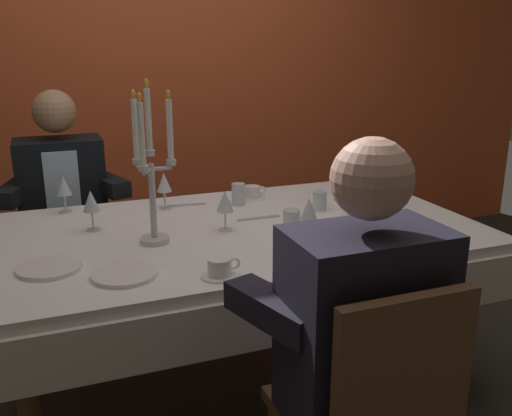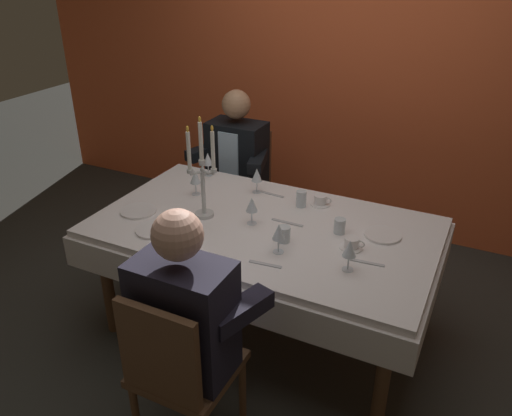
% 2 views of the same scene
% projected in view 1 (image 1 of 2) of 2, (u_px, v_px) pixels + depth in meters
% --- Properties ---
extents(ground_plane, '(12.00, 12.00, 0.00)m').
position_uv_depth(ground_plane, '(241.00, 385.00, 2.48)').
color(ground_plane, '#30302B').
extents(back_wall, '(6.00, 0.12, 2.70)m').
position_uv_depth(back_wall, '(153.00, 60.00, 3.58)').
color(back_wall, '#E05A2F').
rests_on(back_wall, ground_plane).
extents(dining_table, '(1.94, 1.14, 0.74)m').
position_uv_depth(dining_table, '(239.00, 254.00, 2.30)').
color(dining_table, white).
rests_on(dining_table, ground_plane).
extents(candelabra, '(0.15, 0.17, 0.60)m').
position_uv_depth(candelabra, '(151.00, 172.00, 2.02)').
color(candelabra, silver).
rests_on(candelabra, dining_table).
extents(dinner_plate_0, '(0.20, 0.20, 0.01)m').
position_uv_depth(dinner_plate_0, '(355.00, 199.00, 2.63)').
color(dinner_plate_0, white).
rests_on(dinner_plate_0, dining_table).
extents(dinner_plate_1, '(0.21, 0.21, 0.01)m').
position_uv_depth(dinner_plate_1, '(125.00, 274.00, 1.79)').
color(dinner_plate_1, white).
rests_on(dinner_plate_1, dining_table).
extents(dinner_plate_2, '(0.21, 0.21, 0.01)m').
position_uv_depth(dinner_plate_2, '(49.00, 267.00, 1.84)').
color(dinner_plate_2, white).
rests_on(dinner_plate_2, dining_table).
extents(wine_glass_0, '(0.07, 0.07, 0.16)m').
position_uv_depth(wine_glass_0, '(309.00, 210.00, 2.09)').
color(wine_glass_0, silver).
rests_on(wine_glass_0, dining_table).
extents(wine_glass_1, '(0.07, 0.07, 0.16)m').
position_uv_depth(wine_glass_1, '(64.00, 187.00, 2.43)').
color(wine_glass_1, silver).
rests_on(wine_glass_1, dining_table).
extents(wine_glass_2, '(0.07, 0.07, 0.16)m').
position_uv_depth(wine_glass_2, '(164.00, 183.00, 2.49)').
color(wine_glass_2, silver).
rests_on(wine_glass_2, dining_table).
extents(wine_glass_3, '(0.07, 0.07, 0.16)m').
position_uv_depth(wine_glass_3, '(392.00, 200.00, 2.22)').
color(wine_glass_3, silver).
rests_on(wine_glass_3, dining_table).
extents(wine_glass_4, '(0.07, 0.07, 0.16)m').
position_uv_depth(wine_glass_4, '(225.00, 202.00, 2.19)').
color(wine_glass_4, silver).
rests_on(wine_glass_4, dining_table).
extents(wine_glass_5, '(0.07, 0.07, 0.16)m').
position_uv_depth(wine_glass_5, '(91.00, 202.00, 2.19)').
color(wine_glass_5, silver).
rests_on(wine_glass_5, dining_table).
extents(water_tumbler_0, '(0.07, 0.07, 0.09)m').
position_uv_depth(water_tumbler_0, '(291.00, 220.00, 2.21)').
color(water_tumbler_0, silver).
rests_on(water_tumbler_0, dining_table).
extents(water_tumbler_1, '(0.06, 0.06, 0.10)m').
position_uv_depth(water_tumbler_1, '(238.00, 194.00, 2.56)').
color(water_tumbler_1, silver).
rests_on(water_tumbler_1, dining_table).
extents(water_tumbler_2, '(0.06, 0.06, 0.09)m').
position_uv_depth(water_tumbler_2, '(320.00, 201.00, 2.48)').
color(water_tumbler_2, silver).
rests_on(water_tumbler_2, dining_table).
extents(coffee_cup_0, '(0.13, 0.12, 0.06)m').
position_uv_depth(coffee_cup_0, '(355.00, 209.00, 2.41)').
color(coffee_cup_0, white).
rests_on(coffee_cup_0, dining_table).
extents(coffee_cup_1, '(0.13, 0.12, 0.06)m').
position_uv_depth(coffee_cup_1, '(253.00, 193.00, 2.67)').
color(coffee_cup_1, white).
rests_on(coffee_cup_1, dining_table).
extents(coffee_cup_2, '(0.13, 0.12, 0.06)m').
position_uv_depth(coffee_cup_2, '(220.00, 268.00, 1.78)').
color(coffee_cup_2, white).
rests_on(coffee_cup_2, dining_table).
extents(knife_0, '(0.19, 0.02, 0.01)m').
position_uv_depth(knife_0, '(259.00, 218.00, 2.37)').
color(knife_0, '#B7B7BC').
rests_on(knife_0, dining_table).
extents(spoon_1, '(0.17, 0.03, 0.01)m').
position_uv_depth(spoon_1, '(391.00, 218.00, 2.36)').
color(spoon_1, '#B7B7BC').
rests_on(spoon_1, dining_table).
extents(fork_2, '(0.17, 0.03, 0.01)m').
position_uv_depth(fork_2, '(323.00, 251.00, 2.00)').
color(fork_2, '#B7B7BC').
rests_on(fork_2, dining_table).
extents(spoon_3, '(0.17, 0.03, 0.01)m').
position_uv_depth(spoon_3, '(187.00, 205.00, 2.56)').
color(spoon_3, '#B7B7BC').
rests_on(spoon_3, dining_table).
extents(seated_diner_0, '(0.63, 0.48, 1.24)m').
position_uv_depth(seated_diner_0, '(62.00, 190.00, 2.84)').
color(seated_diner_0, brown).
rests_on(seated_diner_0, ground_plane).
extents(seated_diner_1, '(0.63, 0.48, 1.24)m').
position_uv_depth(seated_diner_1, '(364.00, 325.00, 1.49)').
color(seated_diner_1, brown).
rests_on(seated_diner_1, ground_plane).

